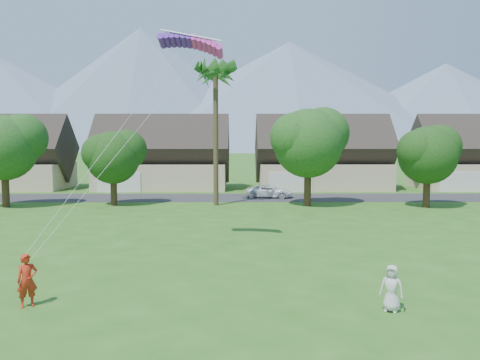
{
  "coord_description": "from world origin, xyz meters",
  "views": [
    {
      "loc": [
        -0.14,
        -12.45,
        5.7
      ],
      "look_at": [
        0.0,
        10.0,
        3.8
      ],
      "focal_mm": 35.0,
      "sensor_mm": 36.0,
      "label": 1
    }
  ],
  "objects_px": {
    "kite_flyer": "(27,280)",
    "parafoil_kite": "(192,41)",
    "watcher": "(392,288)",
    "parked_car": "(269,191)"
  },
  "relations": [
    {
      "from": "kite_flyer",
      "to": "parafoil_kite",
      "type": "height_order",
      "value": "parafoil_kite"
    },
    {
      "from": "kite_flyer",
      "to": "watcher",
      "type": "xyz_separation_m",
      "value": [
        12.36,
        -0.53,
        -0.13
      ]
    },
    {
      "from": "watcher",
      "to": "parked_car",
      "type": "bearing_deg",
      "value": 124.4
    },
    {
      "from": "watcher",
      "to": "kite_flyer",
      "type": "bearing_deg",
      "value": -151.54
    },
    {
      "from": "kite_flyer",
      "to": "parafoil_kite",
      "type": "xyz_separation_m",
      "value": [
        4.87,
        8.85,
        9.86
      ]
    },
    {
      "from": "watcher",
      "to": "parked_car",
      "type": "xyz_separation_m",
      "value": [
        -1.92,
        31.27,
        -0.15
      ]
    },
    {
      "from": "kite_flyer",
      "to": "parked_car",
      "type": "xyz_separation_m",
      "value": [
        10.44,
        30.75,
        -0.29
      ]
    },
    {
      "from": "watcher",
      "to": "parked_car",
      "type": "relative_size",
      "value": 0.34
    },
    {
      "from": "watcher",
      "to": "parafoil_kite",
      "type": "xyz_separation_m",
      "value": [
        -7.48,
        9.38,
        10.0
      ]
    },
    {
      "from": "kite_flyer",
      "to": "watcher",
      "type": "relative_size",
      "value": 1.17
    }
  ]
}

